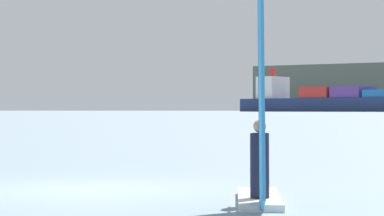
{
  "coord_description": "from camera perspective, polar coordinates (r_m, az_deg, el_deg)",
  "views": [
    {
      "loc": [
        6.61,
        -14.47,
        1.6
      ],
      "look_at": [
        1.14,
        3.27,
        1.63
      ],
      "focal_mm": 74.17,
      "sensor_mm": 36.0,
      "label": 1
    }
  ],
  "objects": [
    {
      "name": "cargo_ship",
      "position": [
        562.04,
        11.02,
        0.57
      ],
      "size": [
        158.95,
        90.31,
        31.92
      ],
      "rotation": [
        0.0,
        0.0,
        5.88
      ],
      "color": "navy",
      "rests_on": "ground_plane"
    },
    {
      "name": "windsurfer",
      "position": [
        13.11,
        4.92,
        -2.18
      ],
      "size": [
        1.37,
        3.74,
        4.59
      ],
      "rotation": [
        0.0,
        0.0,
        1.82
      ],
      "color": "white",
      "rests_on": "ground_plane"
    },
    {
      "name": "ground_plane",
      "position": [
        15.99,
        -7.42,
        -5.84
      ],
      "size": [
        4000.0,
        4000.0,
        0.0
      ],
      "primitive_type": "plane",
      "color": "gray"
    }
  ]
}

